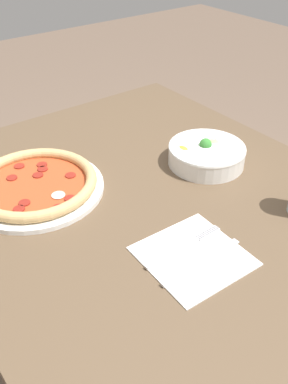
{
  "coord_description": "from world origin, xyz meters",
  "views": [
    {
      "loc": [
        0.65,
        -0.5,
        1.34
      ],
      "look_at": [
        0.01,
        -0.02,
        0.77
      ],
      "focal_mm": 40.0,
      "sensor_mm": 36.0,
      "label": 1
    }
  ],
  "objects_px": {
    "fork": "(183,247)",
    "bowl": "(207,153)",
    "pizza": "(35,185)",
    "knife": "(198,264)"
  },
  "relations": [
    {
      "from": "fork",
      "to": "pizza",
      "type": "bearing_deg",
      "value": 111.32
    },
    {
      "from": "bowl",
      "to": "fork",
      "type": "xyz_separation_m",
      "value": [
        0.21,
        -0.26,
        -0.03
      ]
    },
    {
      "from": "pizza",
      "to": "bowl",
      "type": "height_order",
      "value": "bowl"
    },
    {
      "from": "fork",
      "to": "bowl",
      "type": "bearing_deg",
      "value": 37.89
    },
    {
      "from": "bowl",
      "to": "knife",
      "type": "relative_size",
      "value": 1.0
    },
    {
      "from": "bowl",
      "to": "knife",
      "type": "bearing_deg",
      "value": -45.84
    },
    {
      "from": "pizza",
      "to": "knife",
      "type": "relative_size",
      "value": 1.64
    },
    {
      "from": "pizza",
      "to": "bowl",
      "type": "relative_size",
      "value": 1.63
    },
    {
      "from": "knife",
      "to": "pizza",
      "type": "bearing_deg",
      "value": 107.97
    },
    {
      "from": "bowl",
      "to": "knife",
      "type": "xyz_separation_m",
      "value": [
        0.26,
        -0.27,
        -0.03
      ]
    }
  ]
}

